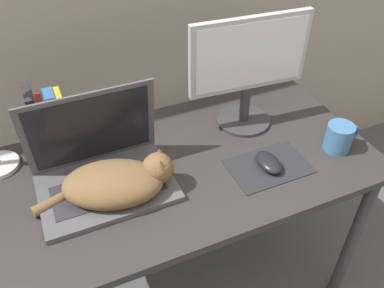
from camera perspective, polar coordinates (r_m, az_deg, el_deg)
desk at (r=1.37m, az=-1.72°, el=-5.37°), size 1.28×0.65×0.72m
laptop at (r=1.25m, az=-12.50°, el=-3.49°), size 0.40×0.28×0.29m
cat at (r=1.20m, az=-10.33°, el=-5.25°), size 0.42×0.26×0.13m
external_monitor at (r=1.39m, az=7.94°, el=10.58°), size 0.42×0.19×0.40m
mousepad at (r=1.33m, az=10.69°, el=-3.06°), size 0.26×0.17×0.00m
computer_mouse at (r=1.32m, az=10.70°, el=-2.54°), size 0.07×0.11×0.03m
book_row at (r=1.37m, az=-19.20°, el=2.44°), size 0.11×0.14×0.25m
webcam at (r=1.45m, az=-10.00°, el=3.16°), size 0.04×0.04×0.07m
mug at (r=1.43m, az=20.00°, el=0.91°), size 0.13×0.09×0.09m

